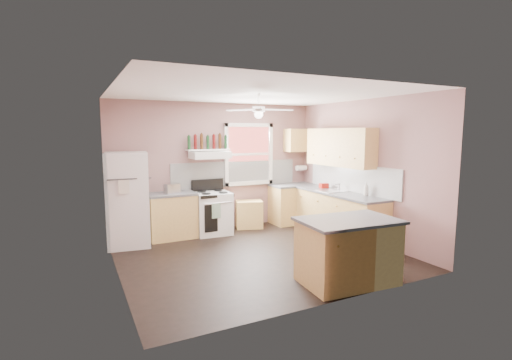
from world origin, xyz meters
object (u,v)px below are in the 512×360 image
toaster (172,189)px  island (348,252)px  stove (213,213)px  cart (249,215)px  refrigerator (128,200)px

toaster → island: toaster is taller
stove → island: size_ratio=0.68×
island → stove: bearing=108.2°
stove → cart: (0.87, 0.09, -0.15)m
island → refrigerator: bearing=132.4°
stove → cart: bearing=10.4°
cart → refrigerator: bearing=-157.8°
refrigerator → stove: 1.72m
refrigerator → stove: (1.66, 0.08, -0.43)m
cart → island: size_ratio=0.45×
stove → island: 3.32m
toaster → stove: toaster is taller
refrigerator → toaster: bearing=15.9°
cart → island: (-0.07, -3.32, 0.15)m
stove → island: bearing=-71.6°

